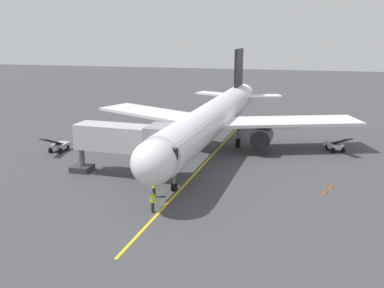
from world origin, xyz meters
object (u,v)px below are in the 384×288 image
(airplane, at_px, (213,119))
(ground_crew_marshaller, at_px, (154,188))
(jet_bridge, at_px, (131,140))
(ground_crew_wing_walker, at_px, (153,202))
(belt_loader_portside, at_px, (59,146))
(safety_cone_nose_left, at_px, (331,186))
(safety_cone_nose_right, at_px, (325,191))
(belt_loader_near_nose, at_px, (335,145))

(airplane, height_order, ground_crew_marshaller, airplane)
(airplane, relative_size, jet_bridge, 3.51)
(ground_crew_wing_walker, height_order, belt_loader_portside, belt_loader_portside)
(airplane, relative_size, safety_cone_nose_left, 73.36)
(ground_crew_marshaller, xyz_separation_m, safety_cone_nose_right, (-14.64, -4.25, -0.61))
(jet_bridge, xyz_separation_m, belt_loader_portside, (11.76, -6.62, -3.05))
(airplane, height_order, jet_bridge, airplane)
(jet_bridge, height_order, safety_cone_nose_left, jet_bridge)
(belt_loader_portside, xyz_separation_m, safety_cone_nose_right, (-30.26, 7.14, -0.44))
(ground_crew_marshaller, relative_size, belt_loader_portside, 0.37)
(airplane, bearing_deg, jet_bridge, 60.35)
(ground_crew_marshaller, bearing_deg, jet_bridge, -51.00)
(safety_cone_nose_right, bearing_deg, ground_crew_marshaller, 16.19)
(safety_cone_nose_right, bearing_deg, ground_crew_wing_walker, 28.20)
(belt_loader_near_nose, bearing_deg, airplane, 13.38)
(jet_bridge, xyz_separation_m, ground_crew_marshaller, (-3.86, 4.77, -2.88))
(safety_cone_nose_right, bearing_deg, belt_loader_portside, -13.28)
(ground_crew_marshaller, distance_m, belt_loader_near_nose, 25.35)
(ground_crew_marshaller, relative_size, belt_loader_near_nose, 0.36)
(belt_loader_near_nose, relative_size, safety_cone_nose_right, 8.53)
(ground_crew_marshaller, distance_m, safety_cone_nose_right, 15.26)
(jet_bridge, height_order, safety_cone_nose_right, jet_bridge)
(belt_loader_near_nose, distance_m, safety_cone_nose_left, 13.44)
(jet_bridge, xyz_separation_m, safety_cone_nose_right, (-18.50, 0.52, -3.49))
(airplane, bearing_deg, safety_cone_nose_right, 137.29)
(airplane, xyz_separation_m, ground_crew_wing_walker, (1.42, 18.74, -3.12))
(belt_loader_near_nose, height_order, belt_loader_portside, same)
(belt_loader_portside, height_order, safety_cone_nose_left, belt_loader_portside)
(jet_bridge, height_order, belt_loader_portside, jet_bridge)
(ground_crew_wing_walker, relative_size, safety_cone_nose_left, 3.11)
(belt_loader_portside, bearing_deg, safety_cone_nose_left, 169.56)
(jet_bridge, bearing_deg, safety_cone_nose_left, -177.22)
(belt_loader_portside, bearing_deg, jet_bridge, 150.60)
(jet_bridge, relative_size, ground_crew_marshaller, 6.72)
(belt_loader_near_nose, bearing_deg, safety_cone_nose_right, 81.98)
(ground_crew_marshaller, distance_m, ground_crew_wing_walker, 3.24)
(belt_loader_near_nose, distance_m, belt_loader_portside, 33.24)
(jet_bridge, distance_m, safety_cone_nose_left, 19.49)
(airplane, xyz_separation_m, safety_cone_nose_right, (-12.32, 11.37, -3.73))
(airplane, distance_m, safety_cone_nose_right, 17.18)
(belt_loader_portside, distance_m, safety_cone_nose_left, 31.43)
(airplane, distance_m, belt_loader_near_nose, 15.17)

